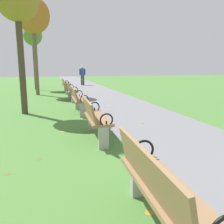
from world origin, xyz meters
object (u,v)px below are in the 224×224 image
at_px(park_bench_3, 95,117).
at_px(tree_4, 33,16).
at_px(tree_5, 33,36).
at_px(pedestrian_walking, 82,74).
at_px(park_bench_4, 78,99).
at_px(park_bench_2, 160,190).
at_px(tree_3, 17,0).
at_px(park_bench_6, 66,85).
at_px(park_bench_5, 70,90).

xyz_separation_m(park_bench_3, tree_4, (-1.62, 9.00, 3.78)).
xyz_separation_m(tree_5, pedestrian_walking, (3.72, 3.06, -2.68)).
bearing_deg(park_bench_4, tree_4, 105.25).
relative_size(park_bench_3, pedestrian_walking, 1.00).
distance_m(park_bench_2, tree_5, 15.90).
relative_size(park_bench_4, pedestrian_walking, 0.99).
distance_m(park_bench_2, tree_3, 7.64).
distance_m(tree_3, tree_5, 8.79).
xyz_separation_m(park_bench_2, tree_4, (-1.62, 12.27, 3.78)).
distance_m(park_bench_3, tree_4, 9.90).
bearing_deg(tree_3, park_bench_6, 73.49).
distance_m(park_bench_2, tree_4, 12.94).
relative_size(park_bench_4, tree_5, 0.37).
relative_size(park_bench_2, park_bench_4, 1.01).
relative_size(park_bench_5, park_bench_6, 1.00).
bearing_deg(park_bench_3, tree_3, 118.05).
relative_size(park_bench_2, park_bench_6, 1.01).
distance_m(park_bench_3, tree_5, 12.74).
xyz_separation_m(park_bench_4, pedestrian_walking, (1.83, 12.19, 0.44)).
distance_m(park_bench_4, tree_3, 3.71).
xyz_separation_m(park_bench_3, park_bench_5, (-0.00, 6.23, 0.00)).
bearing_deg(park_bench_5, tree_5, 107.48).
height_order(park_bench_3, tree_4, tree_4).
height_order(park_bench_6, tree_5, tree_5).
relative_size(park_bench_3, tree_4, 0.31).
bearing_deg(tree_5, tree_4, -85.23).
relative_size(park_bench_2, tree_5, 0.37).
relative_size(park_bench_4, tree_4, 0.30).
bearing_deg(tree_3, pedestrian_walking, 72.86).
bearing_deg(tree_4, park_bench_5, -59.79).
bearing_deg(tree_4, tree_3, -92.11).
distance_m(tree_4, tree_5, 3.28).
bearing_deg(tree_4, park_bench_6, 19.34).
relative_size(park_bench_4, tree_3, 0.35).
xyz_separation_m(park_bench_5, tree_3, (-1.82, -2.81, 3.21)).
height_order(park_bench_5, tree_3, tree_3).
xyz_separation_m(park_bench_4, tree_4, (-1.62, 5.93, 3.78)).
distance_m(park_bench_5, tree_3, 4.64).
height_order(park_bench_2, tree_4, tree_4).
relative_size(park_bench_2, park_bench_5, 1.00).
xyz_separation_m(park_bench_3, tree_5, (-1.88, 12.21, 3.12)).
bearing_deg(park_bench_4, park_bench_5, 90.00).
bearing_deg(tree_5, tree_3, -89.60).
relative_size(park_bench_5, tree_3, 0.35).
bearing_deg(park_bench_3, tree_5, 98.77).
bearing_deg(park_bench_6, pedestrian_walking, 72.17).
bearing_deg(park_bench_6, tree_3, -106.51).
height_order(tree_4, pedestrian_walking, tree_4).
distance_m(park_bench_6, tree_5, 4.50).
bearing_deg(tree_4, park_bench_4, -74.75).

